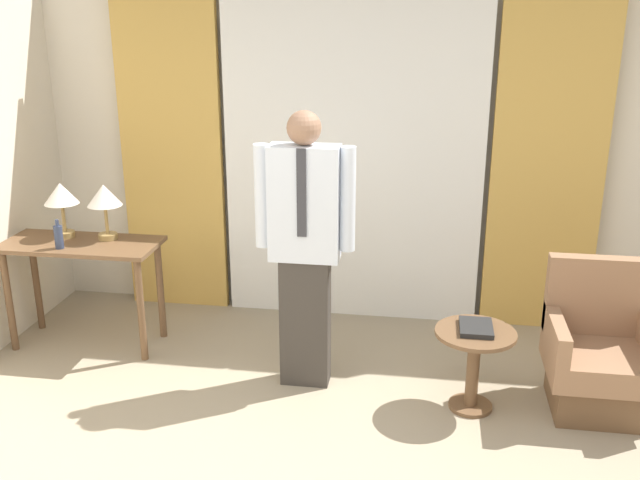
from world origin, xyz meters
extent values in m
cube|color=silver|center=(0.00, 2.76, 1.35)|extent=(10.00, 0.06, 2.70)
cube|color=white|center=(0.00, 2.63, 1.29)|extent=(1.93, 0.06, 2.58)
cube|color=gold|center=(-1.41, 2.63, 1.29)|extent=(0.80, 0.06, 2.58)
cube|color=gold|center=(1.41, 2.63, 1.29)|extent=(0.80, 0.06, 2.58)
cube|color=brown|center=(-1.81, 1.82, 0.76)|extent=(1.09, 0.48, 0.03)
cylinder|color=brown|center=(-2.30, 1.63, 0.37)|extent=(0.05, 0.05, 0.74)
cylinder|color=brown|center=(-1.32, 1.63, 0.37)|extent=(0.05, 0.05, 0.74)
cylinder|color=brown|center=(-2.30, 2.00, 0.37)|extent=(0.05, 0.05, 0.74)
cylinder|color=brown|center=(-1.32, 2.00, 0.37)|extent=(0.05, 0.05, 0.74)
cylinder|color=#9E7F47|center=(-1.97, 1.92, 0.79)|extent=(0.13, 0.13, 0.04)
cylinder|color=#9E7F47|center=(-1.97, 1.92, 0.91)|extent=(0.02, 0.02, 0.21)
cone|color=silver|center=(-1.97, 1.92, 1.09)|extent=(0.24, 0.24, 0.15)
cylinder|color=#9E7F47|center=(-1.65, 1.92, 0.79)|extent=(0.13, 0.13, 0.04)
cylinder|color=#9E7F47|center=(-1.65, 1.92, 0.91)|extent=(0.02, 0.02, 0.21)
cone|color=silver|center=(-1.65, 1.92, 1.09)|extent=(0.24, 0.24, 0.15)
cylinder|color=#2D3851|center=(-1.89, 1.68, 0.85)|extent=(0.06, 0.06, 0.16)
cylinder|color=#2D3851|center=(-1.89, 1.68, 0.95)|extent=(0.02, 0.02, 0.04)
cube|color=#38332D|center=(-0.17, 1.51, 0.43)|extent=(0.31, 0.16, 0.85)
cube|color=silver|center=(-0.17, 1.51, 1.20)|extent=(0.43, 0.19, 0.71)
cube|color=#333338|center=(-0.17, 1.41, 1.29)|extent=(0.06, 0.01, 0.53)
cylinder|color=silver|center=(-0.43, 1.51, 1.24)|extent=(0.09, 0.09, 0.64)
cylinder|color=silver|center=(0.09, 1.51, 1.24)|extent=(0.09, 0.09, 0.64)
sphere|color=#936B51|center=(-0.17, 1.51, 1.66)|extent=(0.21, 0.21, 0.21)
cube|color=brown|center=(1.63, 1.43, 0.12)|extent=(0.53, 0.49, 0.24)
cube|color=#936B4C|center=(1.63, 1.43, 0.32)|extent=(0.62, 0.58, 0.16)
cube|color=#936B4C|center=(1.63, 1.68, 0.65)|extent=(0.62, 0.10, 0.50)
cube|color=#936B4C|center=(1.36, 1.43, 0.49)|extent=(0.08, 0.58, 0.18)
cylinder|color=brown|center=(0.88, 1.34, 0.01)|extent=(0.26, 0.26, 0.02)
cylinder|color=brown|center=(0.88, 1.34, 0.24)|extent=(0.08, 0.08, 0.49)
cylinder|color=brown|center=(0.88, 1.34, 0.50)|extent=(0.48, 0.48, 0.02)
cube|color=black|center=(0.88, 1.36, 0.53)|extent=(0.19, 0.26, 0.03)
camera|label=1|loc=(0.56, -2.57, 2.35)|focal=40.00mm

